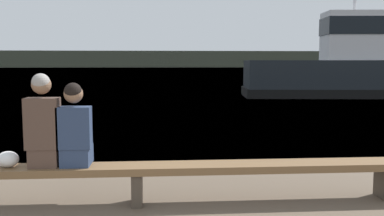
{
  "coord_description": "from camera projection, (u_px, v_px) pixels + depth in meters",
  "views": [
    {
      "loc": [
        0.36,
        -1.83,
        1.68
      ],
      "look_at": [
        0.96,
        6.13,
        0.82
      ],
      "focal_mm": 40.0,
      "sensor_mm": 36.0,
      "label": 1
    }
  ],
  "objects": [
    {
      "name": "water_surface",
      "position": [
        158.0,
        68.0,
        125.98
      ],
      "size": [
        240.0,
        240.0,
        0.0
      ],
      "primitive_type": "plane",
      "color": "teal",
      "rests_on": "ground"
    },
    {
      "name": "far_shoreline",
      "position": [
        158.0,
        59.0,
        149.45
      ],
      "size": [
        600.0,
        12.0,
        5.57
      ],
      "primitive_type": "cube",
      "color": "#424738",
      "rests_on": "ground"
    },
    {
      "name": "bench_main",
      "position": [
        137.0,
        172.0,
        5.04
      ],
      "size": [
        6.7,
        0.4,
        0.47
      ],
      "color": "brown",
      "rests_on": "ground"
    },
    {
      "name": "person_left",
      "position": [
        44.0,
        126.0,
        4.91
      ],
      "size": [
        0.38,
        0.42,
        1.08
      ],
      "color": "#4C382D",
      "rests_on": "bench_main"
    },
    {
      "name": "person_right",
      "position": [
        75.0,
        130.0,
        4.94
      ],
      "size": [
        0.38,
        0.42,
        0.98
      ],
      "color": "navy",
      "rests_on": "bench_main"
    },
    {
      "name": "shopping_bag",
      "position": [
        8.0,
        159.0,
        4.92
      ],
      "size": [
        0.24,
        0.23,
        0.19
      ],
      "color": "white",
      "rests_on": "bench_main"
    },
    {
      "name": "tugboat_red",
      "position": [
        351.0,
        70.0,
        20.89
      ],
      "size": [
        10.46,
        3.93,
        7.22
      ],
      "rotation": [
        0.0,
        0.0,
        1.48
      ],
      "color": "black",
      "rests_on": "water_surface"
    }
  ]
}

